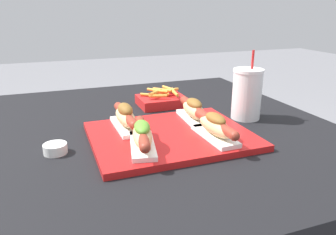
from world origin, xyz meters
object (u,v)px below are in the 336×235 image
serving_tray (170,136)px  hot_dog_3 (194,110)px  hot_dog_0 (142,135)px  sauce_bowl (55,148)px  fries_basket (162,100)px  hot_dog_1 (215,126)px  drink_cup (247,94)px  hot_dog_2 (126,117)px

serving_tray → hot_dog_3: bearing=35.1°
hot_dog_0 → sauce_bowl: hot_dog_0 is taller
hot_dog_0 → fries_basket: size_ratio=1.22×
serving_tray → hot_dog_1: (0.10, -0.08, 0.04)m
hot_dog_1 → drink_cup: drink_cup is taller
hot_dog_1 → fries_basket: 0.40m
hot_dog_1 → hot_dog_2: (-0.21, 0.16, 0.00)m
serving_tray → hot_dog_2: bearing=143.1°
hot_dog_1 → sauce_bowl: hot_dog_1 is taller
hot_dog_0 → sauce_bowl: 0.23m
sauce_bowl → hot_dog_2: bearing=19.0°
hot_dog_3 → drink_cup: bearing=2.0°
hot_dog_2 → drink_cup: 0.41m
serving_tray → hot_dog_1: hot_dog_1 is taller
hot_dog_3 → sauce_bowl: 0.43m
hot_dog_0 → drink_cup: 0.43m
hot_dog_1 → drink_cup: (0.20, 0.16, 0.03)m
hot_dog_3 → fries_basket: (-0.02, 0.25, -0.03)m
sauce_bowl → hot_dog_1: bearing=-12.1°
hot_dog_0 → serving_tray: bearing=34.3°
hot_dog_2 → hot_dog_3: size_ratio=1.00×
sauce_bowl → fries_basket: size_ratio=0.35×
drink_cup → sauce_bowl: bearing=-173.5°
serving_tray → hot_dog_0: 0.13m
hot_dog_0 → fries_basket: hot_dog_0 is taller
hot_dog_2 → hot_dog_3: hot_dog_2 is taller
hot_dog_1 → hot_dog_3: 0.15m
hot_dog_1 → drink_cup: 0.26m
hot_dog_2 → fries_basket: (0.20, 0.24, -0.03)m
hot_dog_2 → sauce_bowl: bearing=-161.0°
hot_dog_3 → sauce_bowl: bearing=-171.5°
serving_tray → sauce_bowl: size_ratio=7.34×
hot_dog_1 → fries_basket: size_ratio=1.24×
hot_dog_2 → fries_basket: size_ratio=1.24×
hot_dog_2 → fries_basket: hot_dog_2 is taller
hot_dog_0 → sauce_bowl: bearing=158.5°
serving_tray → hot_dog_0: hot_dog_0 is taller
serving_tray → hot_dog_3: 0.14m
serving_tray → fries_basket: bearing=74.9°
hot_dog_0 → hot_dog_1: same height
hot_dog_2 → drink_cup: drink_cup is taller
sauce_bowl → drink_cup: 0.62m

